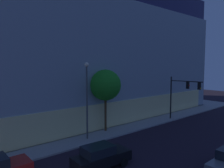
{
  "coord_description": "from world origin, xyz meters",
  "views": [
    {
      "loc": [
        -4.05,
        -10.35,
        7.44
      ],
      "look_at": [
        8.88,
        4.78,
        5.69
      ],
      "focal_mm": 34.95,
      "sensor_mm": 36.0,
      "label": 1
    }
  ],
  "objects_px": {
    "sidewalk_tree": "(105,85)",
    "modern_building": "(73,54)",
    "street_lamp_sidewalk": "(87,91)",
    "traffic_light_far_corner": "(183,90)",
    "car_black": "(101,156)"
  },
  "relations": [
    {
      "from": "traffic_light_far_corner",
      "to": "car_black",
      "type": "xyz_separation_m",
      "value": [
        -16.07,
        -3.4,
        -3.28
      ]
    },
    {
      "from": "traffic_light_far_corner",
      "to": "street_lamp_sidewalk",
      "type": "relative_size",
      "value": 0.76
    },
    {
      "from": "car_black",
      "to": "street_lamp_sidewalk",
      "type": "bearing_deg",
      "value": 65.1
    },
    {
      "from": "sidewalk_tree",
      "to": "street_lamp_sidewalk",
      "type": "bearing_deg",
      "value": -163.83
    },
    {
      "from": "sidewalk_tree",
      "to": "modern_building",
      "type": "bearing_deg",
      "value": 74.31
    },
    {
      "from": "street_lamp_sidewalk",
      "to": "sidewalk_tree",
      "type": "bearing_deg",
      "value": 16.17
    },
    {
      "from": "street_lamp_sidewalk",
      "to": "car_black",
      "type": "relative_size",
      "value": 1.71
    },
    {
      "from": "modern_building",
      "to": "traffic_light_far_corner",
      "type": "bearing_deg",
      "value": -67.36
    },
    {
      "from": "modern_building",
      "to": "street_lamp_sidewalk",
      "type": "xyz_separation_m",
      "value": [
        -6.73,
        -14.04,
        -4.3
      ]
    },
    {
      "from": "street_lamp_sidewalk",
      "to": "sidewalk_tree",
      "type": "xyz_separation_m",
      "value": [
        3.03,
        0.88,
        0.31
      ]
    },
    {
      "from": "traffic_light_far_corner",
      "to": "sidewalk_tree",
      "type": "bearing_deg",
      "value": 163.75
    },
    {
      "from": "traffic_light_far_corner",
      "to": "sidewalk_tree",
      "type": "height_order",
      "value": "sidewalk_tree"
    },
    {
      "from": "street_lamp_sidewalk",
      "to": "car_black",
      "type": "distance_m",
      "value": 7.36
    },
    {
      "from": "modern_building",
      "to": "car_black",
      "type": "height_order",
      "value": "modern_building"
    },
    {
      "from": "modern_building",
      "to": "street_lamp_sidewalk",
      "type": "bearing_deg",
      "value": -115.62
    }
  ]
}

